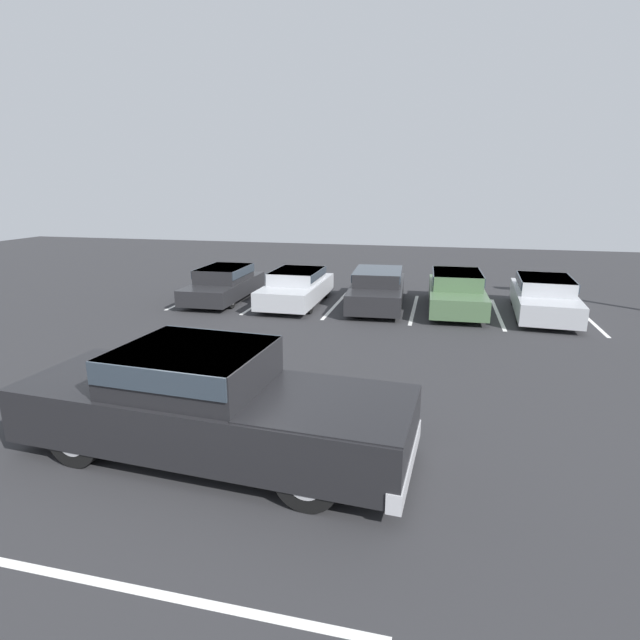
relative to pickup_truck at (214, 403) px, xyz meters
name	(u,v)px	position (x,y,z in m)	size (l,w,h in m)	color
ground_plane	(193,457)	(-0.31, -0.19, -0.87)	(60.00, 60.00, 0.00)	#2D2D30
stall_stripe_a	(195,297)	(-5.81, 10.59, -0.87)	(0.12, 4.41, 0.01)	white
stall_stripe_b	(263,301)	(-3.04, 10.59, -0.87)	(0.12, 4.41, 0.01)	white
stall_stripe_c	(336,305)	(-0.27, 10.59, -0.87)	(0.12, 4.41, 0.01)	white
stall_stripe_d	(414,309)	(2.50, 10.59, -0.87)	(0.12, 4.41, 0.01)	white
stall_stripe_e	(498,314)	(5.26, 10.59, -0.87)	(0.12, 4.41, 0.01)	white
stall_stripe_f	(588,318)	(8.03, 10.59, -0.87)	(0.12, 4.41, 0.01)	white
aisle_stripe_foreground	(104,583)	(-0.01, -2.78, -0.87)	(0.12, 6.13, 0.01)	white
pickup_truck	(214,403)	(0.00, 0.00, 0.00)	(6.28, 2.49, 1.74)	black
parked_sedan_a	(224,282)	(-4.53, 10.48, -0.22)	(1.85, 4.46, 1.23)	#232326
parked_sedan_b	(297,286)	(-1.68, 10.42, -0.21)	(1.80, 4.38, 1.23)	#B7BABF
parked_sedan_c	(378,287)	(1.18, 10.81, -0.20)	(2.03, 4.80, 1.28)	#232326
parked_sedan_d	(456,290)	(3.87, 10.86, -0.18)	(1.91, 4.72, 1.30)	#4C6B47
parked_sedan_e	(544,295)	(6.66, 10.72, -0.21)	(2.07, 4.76, 1.25)	#B7BABF
traffic_cone	(50,387)	(-4.13, 1.19, -0.62)	(0.44, 0.44, 0.54)	black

